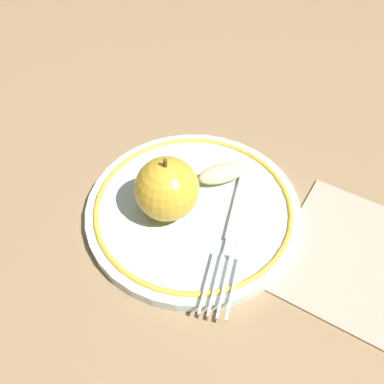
% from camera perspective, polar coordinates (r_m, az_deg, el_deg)
% --- Properties ---
extents(ground_plane, '(2.00, 2.00, 0.00)m').
position_cam_1_polar(ground_plane, '(0.47, 0.47, -1.07)').
color(ground_plane, '#937450').
extents(plate, '(0.23, 0.23, 0.02)m').
position_cam_1_polar(plate, '(0.46, 0.00, -2.26)').
color(plate, silver).
rests_on(plate, ground_plane).
extents(apple_red_whole, '(0.06, 0.06, 0.07)m').
position_cam_1_polar(apple_red_whole, '(0.42, -3.36, 0.41)').
color(apple_red_whole, gold).
rests_on(apple_red_whole, plate).
extents(apple_slice_front, '(0.06, 0.05, 0.02)m').
position_cam_1_polar(apple_slice_front, '(0.47, 4.09, 2.52)').
color(apple_slice_front, beige).
rests_on(apple_slice_front, plate).
extents(fork, '(0.04, 0.18, 0.00)m').
position_cam_1_polar(fork, '(0.43, 5.52, -4.88)').
color(fork, silver).
rests_on(fork, plate).
extents(napkin_folded, '(0.19, 0.20, 0.01)m').
position_cam_1_polar(napkin_folded, '(0.46, 20.98, -8.08)').
color(napkin_folded, tan).
rests_on(napkin_folded, ground_plane).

